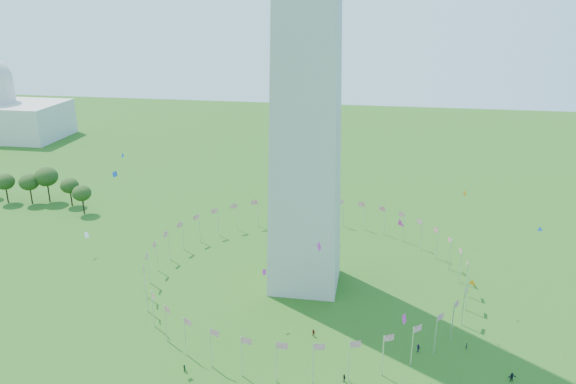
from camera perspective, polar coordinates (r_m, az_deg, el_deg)
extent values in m
cylinder|color=silver|center=(146.02, 17.66, -8.45)|extent=(0.24, 0.24, 9.00)
cylinder|color=silver|center=(152.07, 17.10, -7.23)|extent=(0.24, 0.24, 9.00)
cylinder|color=silver|center=(157.84, 16.17, -6.12)|extent=(0.24, 0.24, 9.00)
cylinder|color=silver|center=(163.19, 14.91, -5.13)|extent=(0.24, 0.24, 9.00)
cylinder|color=silver|center=(168.02, 13.40, -4.27)|extent=(0.24, 0.24, 9.00)
cylinder|color=silver|center=(172.23, 11.67, -3.53)|extent=(0.24, 0.24, 9.00)
cylinder|color=silver|center=(175.74, 9.78, -2.93)|extent=(0.24, 0.24, 9.00)
cylinder|color=silver|center=(178.48, 7.75, -2.46)|extent=(0.24, 0.24, 9.00)
cylinder|color=silver|center=(180.40, 5.64, -2.13)|extent=(0.24, 0.24, 9.00)
cylinder|color=silver|center=(181.49, 3.47, -1.93)|extent=(0.24, 0.24, 9.00)
cylinder|color=silver|center=(181.71, 1.27, -1.87)|extent=(0.24, 0.24, 9.00)
cylinder|color=silver|center=(181.06, -0.93, -1.95)|extent=(0.24, 0.24, 9.00)
cylinder|color=silver|center=(179.57, -3.08, -2.16)|extent=(0.24, 0.24, 9.00)
cylinder|color=silver|center=(177.24, -5.16, -2.52)|extent=(0.24, 0.24, 9.00)
cylinder|color=silver|center=(174.12, -7.14, -3.01)|extent=(0.24, 0.24, 9.00)
cylinder|color=silver|center=(170.26, -8.97, -3.63)|extent=(0.24, 0.24, 9.00)
cylinder|color=silver|center=(165.74, -10.62, -4.39)|extent=(0.24, 0.24, 9.00)
cylinder|color=silver|center=(160.64, -12.03, -5.29)|extent=(0.24, 0.24, 9.00)
cylinder|color=silver|center=(155.06, -13.16, -6.32)|extent=(0.24, 0.24, 9.00)
cylinder|color=silver|center=(149.14, -13.94, -7.47)|extent=(0.24, 0.24, 9.00)
cylinder|color=silver|center=(143.02, -14.32, -8.72)|extent=(0.24, 0.24, 9.00)
cylinder|color=silver|center=(136.88, -14.22, -10.07)|extent=(0.24, 0.24, 9.00)
cylinder|color=silver|center=(130.90, -13.57, -11.47)|extent=(0.24, 0.24, 9.00)
cylinder|color=silver|center=(125.32, -12.31, -12.87)|extent=(0.24, 0.24, 9.00)
cylinder|color=silver|center=(120.35, -10.41, -14.21)|extent=(0.24, 0.24, 9.00)
cylinder|color=silver|center=(116.25, -7.86, -15.40)|extent=(0.24, 0.24, 9.00)
cylinder|color=silver|center=(113.24, -4.74, -16.32)|extent=(0.24, 0.24, 9.00)
cylinder|color=silver|center=(111.49, -1.20, -16.90)|extent=(0.24, 0.24, 9.00)
cylinder|color=silver|center=(111.13, 2.55, -17.05)|extent=(0.24, 0.24, 9.00)
cylinder|color=silver|center=(112.18, 6.23, -16.77)|extent=(0.24, 0.24, 9.00)
cylinder|color=silver|center=(114.56, 9.61, -16.09)|extent=(0.24, 0.24, 9.00)
cylinder|color=silver|center=(118.13, 12.49, -15.09)|extent=(0.24, 0.24, 9.00)
cylinder|color=silver|center=(122.68, 14.76, -13.86)|extent=(0.24, 0.24, 9.00)
cylinder|color=silver|center=(127.98, 16.38, -12.52)|extent=(0.24, 0.24, 9.00)
cylinder|color=silver|center=(133.78, 17.37, -11.13)|extent=(0.24, 0.24, 9.00)
cylinder|color=silver|center=(139.87, 17.77, -9.76)|extent=(0.24, 0.24, 9.00)
imported|color=#1A4127|center=(117.99, -10.46, -17.19)|extent=(1.22, 1.56, 1.55)
imported|color=#252525|center=(114.27, 5.71, -18.27)|extent=(1.12, 1.14, 1.68)
imported|color=maroon|center=(126.12, 2.60, -14.13)|extent=(1.04, 0.96, 1.71)
imported|color=black|center=(121.74, 21.79, -17.05)|extent=(1.87, 1.24, 1.86)
imported|color=black|center=(127.87, 17.68, -14.69)|extent=(0.41, 0.58, 1.51)
imported|color=#331746|center=(124.40, 13.08, -15.17)|extent=(1.24, 1.25, 1.85)
plane|color=#CC2699|center=(121.38, 11.37, -3.13)|extent=(1.27, 2.12, 2.37)
plane|color=blue|center=(117.00, -17.18, 1.74)|extent=(0.48, 1.58, 1.52)
plane|color=blue|center=(156.70, -16.44, 3.57)|extent=(0.21, 1.59, 1.60)
plane|color=#CC2699|center=(125.74, -2.43, -8.13)|extent=(1.16, 0.98, 1.44)
plane|color=#CC2699|center=(107.20, 3.19, -5.55)|extent=(1.71, 1.07, 1.95)
plane|color=orange|center=(136.82, 17.51, -0.12)|extent=(0.74, 1.10, 1.24)
plane|color=yellow|center=(96.46, 25.97, -14.49)|extent=(0.34, 1.49, 1.47)
plane|color=orange|center=(128.56, 18.23, -8.77)|extent=(1.59, 1.25, 1.69)
plane|color=#CC2699|center=(112.85, 11.72, -12.51)|extent=(1.86, 1.29, 1.88)
plane|color=white|center=(169.12, -19.79, -4.14)|extent=(0.99, 1.65, 1.78)
plane|color=blue|center=(130.55, 24.22, -3.49)|extent=(1.07, 0.54, 1.02)
ellipsoid|color=#2D4E1A|center=(223.23, -26.73, 0.31)|extent=(6.79, 6.79, 10.61)
ellipsoid|color=#2D4E1A|center=(218.47, -24.72, 0.25)|extent=(6.89, 6.89, 10.77)
ellipsoid|color=#2D4E1A|center=(217.58, -23.24, 0.66)|extent=(8.12, 8.12, 12.68)
ellipsoid|color=#2D4E1A|center=(211.13, -21.23, -0.02)|extent=(6.33, 6.33, 9.89)
ellipsoid|color=#2D4E1A|center=(201.76, -20.14, -0.77)|extent=(6.32, 6.32, 9.88)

